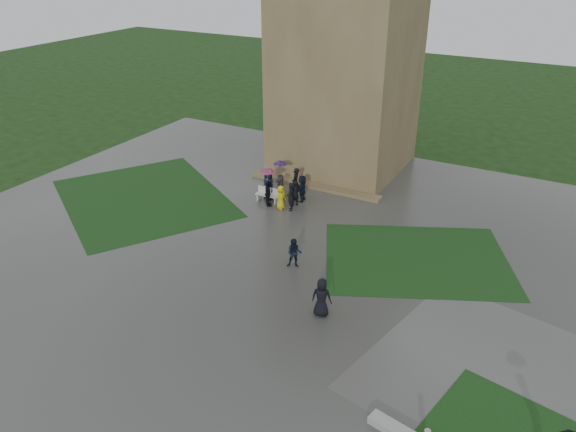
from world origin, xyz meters
The scene contains 10 objects.
ground centered at (0.00, 0.00, 0.00)m, with size 120.00×120.00×0.00m, color black.
plaza centered at (0.00, 2.00, 0.01)m, with size 34.00×34.00×0.02m, color #393937.
lawn_inset_left centered at (-8.50, 4.00, 0.03)m, with size 11.00×9.00×0.01m, color black.
lawn_inset_right centered at (8.50, 5.00, 0.03)m, with size 9.00×7.00×0.01m, color black.
tower centered at (0.00, 15.00, 9.00)m, with size 8.00×8.00×18.00m, color brown.
tower_plinth centered at (0.00, 10.60, 0.13)m, with size 9.00×0.80×0.22m, color brown.
bench centered at (-1.53, 7.33, 0.46)m, with size 1.50×0.52×0.86m.
visitor_cluster centered at (-0.69, 7.74, 1.02)m, with size 2.84×2.96×2.42m.
pedestrian_mid centered at (3.46, 1.42, 0.77)m, with size 0.73×0.42×1.51m, color black.
pedestrian_near centered at (6.31, -1.47, 0.90)m, with size 0.86×0.59×1.77m, color black.
Camera 1 is at (14.50, -19.31, 14.51)m, focal length 35.00 mm.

